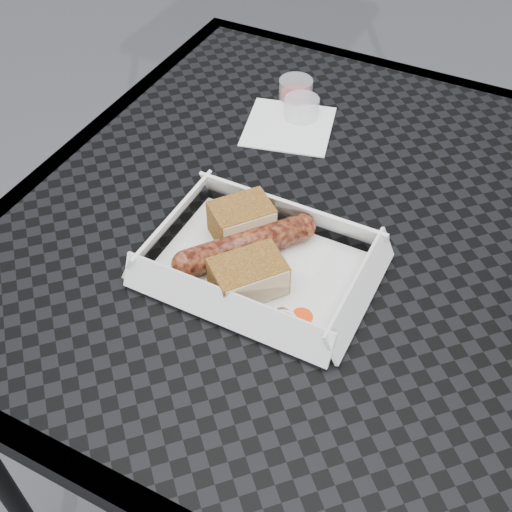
# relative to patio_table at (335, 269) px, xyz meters

# --- Properties ---
(ground) EXTENTS (60.00, 60.00, 0.00)m
(ground) POSITION_rel_patio_table_xyz_m (0.00, 0.00, -0.67)
(ground) COLOR #4C4C4E
(ground) RESTS_ON ground
(patio_table) EXTENTS (0.80, 0.80, 0.74)m
(patio_table) POSITION_rel_patio_table_xyz_m (0.00, 0.00, 0.00)
(patio_table) COLOR black
(patio_table) RESTS_ON ground
(food_tray) EXTENTS (0.22, 0.15, 0.00)m
(food_tray) POSITION_rel_patio_table_xyz_m (-0.06, -0.10, 0.08)
(food_tray) COLOR white
(food_tray) RESTS_ON patio_table
(bratwurst) EXTENTS (0.12, 0.14, 0.03)m
(bratwurst) POSITION_rel_patio_table_xyz_m (-0.08, -0.10, 0.10)
(bratwurst) COLOR brown
(bratwurst) RESTS_ON food_tray
(bread_near) EXTENTS (0.08, 0.08, 0.04)m
(bread_near) POSITION_rel_patio_table_xyz_m (-0.10, -0.07, 0.10)
(bread_near) COLOR #915E24
(bread_near) RESTS_ON food_tray
(bread_far) EXTENTS (0.09, 0.09, 0.04)m
(bread_far) POSITION_rel_patio_table_xyz_m (-0.05, -0.14, 0.10)
(bread_far) COLOR #915E24
(bread_far) RESTS_ON food_tray
(veg_garnish) EXTENTS (0.03, 0.03, 0.00)m
(veg_garnish) POSITION_rel_patio_table_xyz_m (0.01, -0.16, 0.08)
(veg_garnish) COLOR #F83F0A
(veg_garnish) RESTS_ON food_tray
(napkin) EXTENTS (0.15, 0.15, 0.00)m
(napkin) POSITION_rel_patio_table_xyz_m (-0.14, 0.16, 0.08)
(napkin) COLOR white
(napkin) RESTS_ON patio_table
(condiment_cup_sauce) EXTENTS (0.05, 0.05, 0.03)m
(condiment_cup_sauce) POSITION_rel_patio_table_xyz_m (-0.16, 0.23, 0.09)
(condiment_cup_sauce) COLOR maroon
(condiment_cup_sauce) RESTS_ON patio_table
(condiment_cup_empty) EXTENTS (0.05, 0.05, 0.03)m
(condiment_cup_empty) POSITION_rel_patio_table_xyz_m (-0.14, 0.19, 0.09)
(condiment_cup_empty) COLOR silver
(condiment_cup_empty) RESTS_ON patio_table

